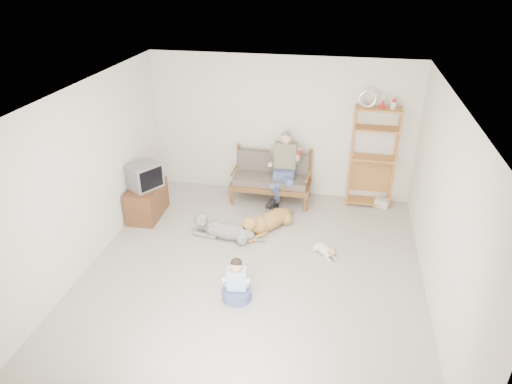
% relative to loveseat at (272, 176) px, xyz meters
% --- Properties ---
extents(floor, '(5.50, 5.50, 0.00)m').
position_rel_loveseat_xyz_m(floor, '(0.11, -2.38, -0.49)').
color(floor, beige).
rests_on(floor, ground).
extents(ceiling, '(5.50, 5.50, 0.00)m').
position_rel_loveseat_xyz_m(ceiling, '(0.11, -2.38, 2.21)').
color(ceiling, white).
rests_on(ceiling, ground).
extents(wall_back, '(5.00, 0.00, 5.00)m').
position_rel_loveseat_xyz_m(wall_back, '(0.11, 0.37, 0.86)').
color(wall_back, beige).
rests_on(wall_back, ground).
extents(wall_front, '(5.00, 0.00, 5.00)m').
position_rel_loveseat_xyz_m(wall_front, '(0.11, -5.13, 0.86)').
color(wall_front, beige).
rests_on(wall_front, ground).
extents(wall_left, '(0.00, 5.50, 5.50)m').
position_rel_loveseat_xyz_m(wall_left, '(-2.39, -2.38, 0.86)').
color(wall_left, beige).
rests_on(wall_left, ground).
extents(wall_right, '(0.00, 5.50, 5.50)m').
position_rel_loveseat_xyz_m(wall_right, '(2.61, -2.38, 0.86)').
color(wall_right, beige).
rests_on(wall_right, ground).
extents(loveseat, '(1.51, 0.72, 0.95)m').
position_rel_loveseat_xyz_m(loveseat, '(0.00, 0.00, 0.00)').
color(loveseat, brown).
rests_on(loveseat, ground).
extents(man, '(0.53, 0.76, 1.23)m').
position_rel_loveseat_xyz_m(man, '(0.23, -0.20, 0.16)').
color(man, '#536299').
rests_on(man, loveseat).
extents(etagere, '(0.84, 0.37, 2.20)m').
position_rel_loveseat_xyz_m(etagere, '(1.85, 0.17, 0.49)').
color(etagere, '#BB833A').
rests_on(etagere, ground).
extents(book_stack, '(0.29, 0.24, 0.16)m').
position_rel_loveseat_xyz_m(book_stack, '(2.11, 0.09, -0.41)').
color(book_stack, white).
rests_on(book_stack, ground).
extents(tv_stand, '(0.53, 0.92, 0.60)m').
position_rel_loveseat_xyz_m(tv_stand, '(-2.12, -1.06, -0.19)').
color(tv_stand, brown).
rests_on(tv_stand, ground).
extents(crt_tv, '(0.65, 0.68, 0.45)m').
position_rel_loveseat_xyz_m(crt_tv, '(-2.09, -1.10, 0.34)').
color(crt_tv, slate).
rests_on(crt_tv, tv_stand).
extents(wall_outlet, '(0.12, 0.02, 0.08)m').
position_rel_loveseat_xyz_m(wall_outlet, '(-1.14, 0.35, -0.19)').
color(wall_outlet, white).
rests_on(wall_outlet, ground).
extents(golden_retriever, '(0.85, 1.19, 0.41)m').
position_rel_loveseat_xyz_m(golden_retriever, '(0.10, -1.15, -0.32)').
color(golden_retriever, '#B0823D').
rests_on(golden_retriever, ground).
extents(shaggy_dog, '(1.33, 0.41, 0.39)m').
position_rel_loveseat_xyz_m(shaggy_dog, '(-0.58, -1.51, -0.33)').
color(shaggy_dog, silver).
rests_on(shaggy_dog, ground).
extents(terrier, '(0.43, 0.46, 0.22)m').
position_rel_loveseat_xyz_m(terrier, '(1.17, -1.72, -0.39)').
color(terrier, white).
rests_on(terrier, ground).
extents(child, '(0.42, 0.42, 0.66)m').
position_rel_loveseat_xyz_m(child, '(0.00, -2.97, -0.25)').
color(child, '#536299').
rests_on(child, ground).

